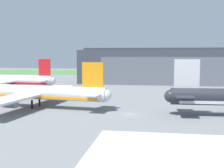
# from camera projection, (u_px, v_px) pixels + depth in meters

# --- Properties ---
(ground_plane) EXTENTS (440.00, 440.00, 0.00)m
(ground_plane) POSITION_uv_depth(u_px,v_px,m) (129.00, 115.00, 71.67)
(ground_plane) COLOR slate
(grass_field_strip) EXTENTS (440.00, 56.00, 0.08)m
(grass_field_strip) POSITION_uv_depth(u_px,v_px,m) (150.00, 73.00, 230.51)
(grass_field_strip) COLOR #4A823C
(grass_field_strip) RESTS_ON ground_plane
(maintenance_hangar) EXTENTS (101.61, 34.80, 17.95)m
(maintenance_hangar) POSITION_uv_depth(u_px,v_px,m) (181.00, 66.00, 152.11)
(maintenance_hangar) COLOR #383D47
(maintenance_hangar) RESTS_ON ground_plane
(airliner_near_left) EXTENTS (47.07, 41.42, 12.60)m
(airliner_near_left) POSITION_uv_depth(u_px,v_px,m) (30.00, 93.00, 81.36)
(airliner_near_left) COLOR silver
(airliner_near_left) RESTS_ON ground_plane
(airliner_far_left) EXTENTS (42.76, 37.43, 12.66)m
(airliner_far_left) POSITION_uv_depth(u_px,v_px,m) (9.00, 80.00, 124.82)
(airliner_far_left) COLOR silver
(airliner_far_left) RESTS_ON ground_plane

